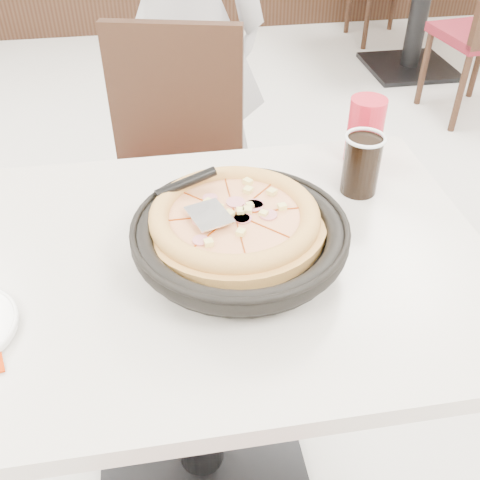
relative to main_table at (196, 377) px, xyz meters
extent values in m
plane|color=silver|center=(-0.13, 0.16, -0.38)|extent=(7.00, 7.00, 0.00)
cylinder|color=black|center=(0.05, 0.04, 0.39)|extent=(0.12, 0.12, 0.04)
cylinder|color=black|center=(0.10, -0.03, 0.42)|extent=(0.43, 0.43, 0.01)
cylinder|color=tan|center=(0.10, 0.01, 0.44)|extent=(0.40, 0.40, 0.02)
cube|color=silver|center=(0.05, 0.00, 0.47)|extent=(0.09, 0.10, 0.00)
cylinder|color=black|center=(0.41, 0.17, 0.44)|extent=(0.09, 0.09, 0.13)
cylinder|color=#AE1626|center=(0.46, 0.30, 0.45)|extent=(0.10, 0.10, 0.16)
imported|color=#9F9EA3|center=(0.09, 1.18, 0.46)|extent=(0.68, 0.52, 1.66)
camera|label=1|loc=(-0.03, -0.84, 1.09)|focal=42.00mm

